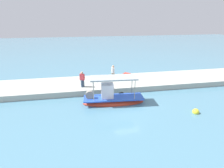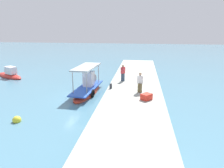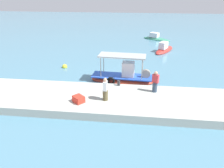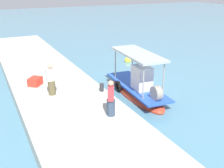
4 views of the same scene
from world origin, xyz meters
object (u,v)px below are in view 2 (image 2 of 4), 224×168
fisherman_near_bollard (123,74)px  cargo_crate (146,97)px  fisherman_by_crate (140,83)px  main_fishing_boat (87,88)px  marker_buoy (17,120)px  mooring_bollard (111,86)px  moored_boat_near (10,75)px

fisherman_near_bollard → cargo_crate: 6.04m
fisherman_by_crate → cargo_crate: size_ratio=2.24×
main_fishing_boat → marker_buoy: bearing=155.0°
mooring_bollard → cargo_crate: size_ratio=0.58×
mooring_bollard → marker_buoy: bearing=140.4°
mooring_bollard → marker_buoy: mooring_bollard is taller
fisherman_by_crate → marker_buoy: (-5.75, 8.03, -1.30)m
fisherman_by_crate → cargo_crate: 2.02m
cargo_crate → moored_boat_near: bearing=64.9°
cargo_crate → fisherman_by_crate: bearing=16.1°
fisherman_near_bollard → moored_boat_near: bearing=81.0°
main_fishing_boat → marker_buoy: main_fishing_boat is taller
main_fishing_boat → mooring_bollard: bearing=-95.1°
main_fishing_boat → cargo_crate: 6.15m
mooring_bollard → moored_boat_near: bearing=69.0°
main_fishing_boat → fisherman_near_bollard: 4.23m
cargo_crate → marker_buoy: size_ratio=1.37×
cargo_crate → moored_boat_near: (7.81, 16.69, -0.60)m
fisherman_near_bollard → marker_buoy: 11.37m
fisherman_by_crate → moored_boat_near: (5.95, 16.15, -1.15)m
fisherman_near_bollard → mooring_bollard: bearing=163.8°
cargo_crate → mooring_bollard: bearing=50.6°
main_fishing_boat → fisherman_near_bollard: size_ratio=3.46×
fisherman_by_crate → fisherman_near_bollard: bearing=26.2°
main_fishing_boat → fisherman_near_bollard: main_fishing_boat is taller
fisherman_near_bollard → cargo_crate: (-5.54, -2.34, -0.54)m
cargo_crate → marker_buoy: bearing=114.4°
marker_buoy → moored_boat_near: (11.70, 8.12, 0.14)m
fisherman_by_crate → moored_boat_near: fisherman_by_crate is taller
fisherman_by_crate → marker_buoy: fisherman_by_crate is taller
fisherman_near_bollard → moored_boat_near: size_ratio=0.35×
main_fishing_boat → moored_boat_near: size_ratio=1.21×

